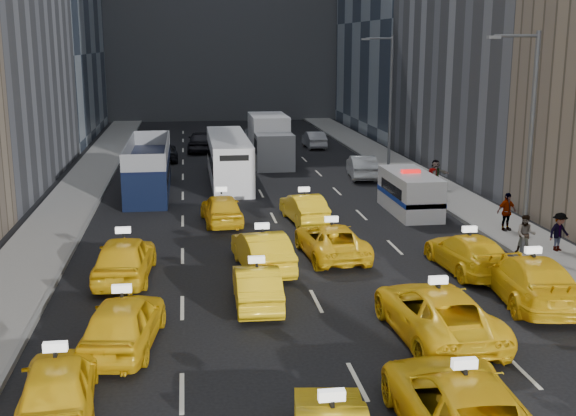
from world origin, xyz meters
The scene contains 32 objects.
sidewalk_west centered at (-10.50, 25.00, 0.07)m, with size 3.00×90.00×0.15m, color gray.
sidewalk_east centered at (10.50, 25.00, 0.07)m, with size 3.00×90.00×0.15m, color gray.
curb_west centered at (-9.05, 25.00, 0.09)m, with size 0.15×90.00×0.18m, color slate.
curb_east centered at (9.05, 25.00, 0.09)m, with size 0.15×90.00×0.18m, color slate.
streetlight_near centered at (9.18, 12.00, 4.92)m, with size 2.15×0.22×9.00m.
streetlight_far centered at (9.18, 32.00, 4.92)m, with size 2.15×0.22×9.00m.
taxi_4 centered at (-7.35, 1.41, 0.73)m, with size 1.72×4.28×1.46m, color yellow.
taxi_6 centered at (1.60, -1.03, 0.79)m, with size 2.64×5.72×1.59m, color yellow.
taxi_8 centered at (-6.13, 5.01, 0.79)m, with size 1.85×4.61×1.57m, color yellow.
taxi_9 centered at (-2.03, 7.90, 0.68)m, with size 1.45×4.15×1.37m, color yellow.
taxi_10 centered at (2.98, 4.50, 0.78)m, with size 2.59×5.62×1.56m, color yellow.
taxi_11 centered at (7.11, 6.90, 0.80)m, with size 2.26×5.55×1.61m, color yellow.
taxi_12 centered at (-6.58, 11.27, 0.83)m, with size 1.96×4.87×1.66m, color yellow.
taxi_13 centered at (-1.44, 11.70, 0.76)m, with size 1.61×4.63×1.52m, color yellow.
taxi_14 centered at (1.52, 13.01, 0.69)m, with size 2.27×4.93×1.37m, color yellow.
taxi_15 centered at (6.33, 10.45, 0.72)m, with size 2.02×4.96×1.44m, color yellow.
taxi_16 centered at (-2.61, 19.15, 0.74)m, with size 1.75×4.36×1.49m, color yellow.
taxi_17 centered at (1.38, 19.05, 0.69)m, with size 1.46×4.20×1.38m, color yellow.
nypd_van centered at (7.05, 20.11, 1.01)m, with size 2.04×5.23×2.24m.
double_decker centered at (-6.42, 27.33, 1.46)m, with size 3.15×10.33×2.96m.
city_bus centered at (-1.62, 30.01, 1.41)m, with size 2.80×11.17×2.86m.
box_truck centered at (1.75, 36.41, 1.69)m, with size 3.19×7.69×3.43m.
misc_car_0 centered at (6.94, 29.94, 0.74)m, with size 1.57×4.51×1.49m, color #ADB1B5.
misc_car_1 centered at (-6.06, 38.94, 0.67)m, with size 2.22×4.81×1.34m, color black.
misc_car_2 centered at (1.45, 46.54, 0.73)m, with size 2.05×5.04×1.46m, color slate.
misc_car_3 centered at (-3.07, 43.02, 0.84)m, with size 1.98×4.92×1.68m, color black.
misc_car_4 centered at (6.30, 43.88, 0.69)m, with size 1.46×4.20×1.38m, color #98999F.
pedestrian_1 centered at (9.33, 11.87, 0.96)m, with size 0.79×0.43×1.62m, color gray.
pedestrian_2 centered at (10.89, 12.08, 0.95)m, with size 1.04×0.43×1.61m, color gray.
pedestrian_3 centered at (10.17, 15.53, 1.03)m, with size 1.03×0.47×1.75m, color gray.
pedestrian_4 centered at (9.23, 22.97, 0.97)m, with size 0.80×0.44×1.65m, color gray.
pedestrian_5 centered at (10.28, 25.46, 0.99)m, with size 1.56×0.45×1.68m, color gray.
Camera 1 is at (-4.18, -14.74, 8.56)m, focal length 45.00 mm.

